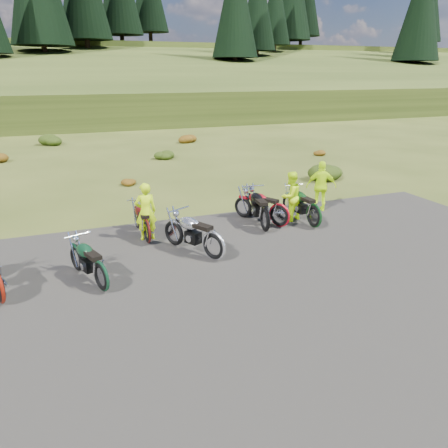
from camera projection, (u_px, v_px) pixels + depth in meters
name	position (u px, v px, depth m)	size (l,w,h in m)	color
ground	(203.00, 269.00, 10.93)	(300.00, 300.00, 0.00)	#364416
gravel_pad	(233.00, 307.00, 9.17)	(20.00, 12.00, 0.04)	black
hill_slope	(78.00, 110.00, 54.96)	(300.00, 46.00, 3.00)	#2C3C14
hill_plateau	(62.00, 91.00, 107.79)	(300.00, 90.00, 9.17)	#2C3C14
conifer_26	(235.00, 0.00, 56.75)	(6.16, 6.16, 16.00)	black
conifer_27	(258.00, 3.00, 63.84)	(5.72, 5.72, 15.00)	black
conifer_28	(275.00, 5.00, 70.92)	(5.28, 5.28, 14.00)	black
conifer_31	(422.00, 4.00, 65.76)	(7.04, 7.04, 18.00)	black
conifer_32	(423.00, 6.00, 72.84)	(6.60, 6.60, 17.00)	black
conifer_33	(424.00, 8.00, 79.93)	(6.16, 6.16, 16.00)	black
conifer_34	(425.00, 9.00, 87.01)	(5.72, 5.72, 15.00)	black
conifer_35	(426.00, 11.00, 94.10)	(5.28, 5.28, 14.00)	black
conifer_36	(428.00, 0.00, 100.34)	(7.92, 7.92, 20.00)	black
shrub_3	(51.00, 138.00, 28.95)	(1.56, 1.56, 0.92)	black
shrub_4	(127.00, 180.00, 18.82)	(0.77, 0.77, 0.45)	brown
shrub_5	(163.00, 154.00, 24.45)	(1.03, 1.03, 0.61)	black
shrub_6	(186.00, 137.00, 30.07)	(1.30, 1.30, 0.77)	brown
shrub_7	(327.00, 169.00, 19.84)	(1.56, 1.56, 0.92)	black
shrub_8	(317.00, 151.00, 25.57)	(0.77, 0.77, 0.45)	brown
motorcycle_1	(2.00, 303.00, 9.32)	(2.26, 0.75, 1.18)	maroon
motorcycle_2	(103.00, 292.00, 9.81)	(2.01, 0.67, 1.05)	#0D321C
motorcycle_3	(214.00, 261.00, 11.41)	(2.24, 0.75, 1.17)	silver
motorcycle_4	(148.00, 244.00, 12.54)	(1.98, 0.66, 1.04)	#410D0A
motorcycle_5	(265.00, 232.00, 13.44)	(2.23, 0.74, 1.17)	black
motorcycle_6	(279.00, 227.00, 13.84)	(2.15, 0.72, 1.13)	maroon
motorcycle_7	(313.00, 228.00, 13.78)	(2.17, 0.72, 1.13)	black
person_middle	(146.00, 213.00, 12.54)	(0.62, 0.40, 1.69)	#B8E50C
person_right_a	(290.00, 197.00, 14.16)	(0.79, 0.62, 1.63)	#B8E50C
person_right_b	(321.00, 187.00, 15.17)	(1.03, 0.43, 1.75)	#B8E50C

